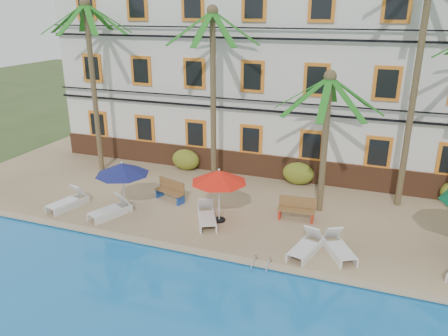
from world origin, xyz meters
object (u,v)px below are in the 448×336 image
at_px(palm_b, 213,76).
at_px(palm_d, 420,54).
at_px(lounger_c, 207,216).
at_px(pool_ladder, 262,267).
at_px(lounger_d, 306,246).
at_px(umbrella_red, 219,177).
at_px(lounger_a, 68,201).
at_px(bench_right, 297,208).
at_px(lounger_e, 339,247).
at_px(bench_left, 171,190).
at_px(palm_a, 91,65).
at_px(palm_c, 326,121).
at_px(lounger_b, 111,209).
at_px(umbrella_blue, 122,169).

distance_m(palm_b, palm_d, 8.42).
bearing_deg(lounger_c, pool_ladder, -38.75).
height_order(palm_b, lounger_d, palm_b).
bearing_deg(umbrella_red, palm_b, 114.62).
distance_m(palm_d, lounger_a, 15.46).
bearing_deg(pool_ladder, bench_right, 84.40).
distance_m(umbrella_red, lounger_e, 5.13).
bearing_deg(lounger_c, lounger_d, -13.25).
height_order(palm_d, lounger_e, palm_d).
bearing_deg(bench_right, lounger_d, -71.61).
distance_m(palm_d, pool_ladder, 10.20).
bearing_deg(pool_ladder, bench_left, 143.89).
relative_size(palm_a, lounger_d, 4.53).
distance_m(palm_a, lounger_e, 14.42).
xyz_separation_m(lounger_e, pool_ladder, (-2.28, -1.69, -0.27)).
bearing_deg(lounger_e, palm_c, 109.11).
bearing_deg(pool_ladder, lounger_d, 48.55).
height_order(lounger_b, pool_ladder, lounger_b).
bearing_deg(lounger_d, pool_ladder, -131.45).
height_order(palm_b, pool_ladder, palm_b).
xyz_separation_m(palm_c, lounger_b, (-7.97, -3.47, -3.58)).
height_order(lounger_c, pool_ladder, lounger_c).
height_order(palm_a, lounger_a, palm_a).
bearing_deg(lounger_b, palm_b, 58.64).
distance_m(lounger_d, lounger_e, 1.13).
height_order(palm_b, lounger_a, palm_b).
relative_size(umbrella_red, bench_left, 1.42).
height_order(umbrella_blue, bench_left, umbrella_blue).
bearing_deg(bench_right, lounger_c, -155.16).
distance_m(lounger_e, pool_ladder, 2.85).
relative_size(palm_a, lounger_c, 4.41).
xyz_separation_m(bench_right, pool_ladder, (-0.38, -3.85, -0.47)).
height_order(palm_b, umbrella_blue, palm_b).
bearing_deg(lounger_d, lounger_a, 178.69).
relative_size(palm_a, lounger_b, 4.46).
height_order(umbrella_red, pool_ladder, umbrella_red).
xyz_separation_m(lounger_c, lounger_e, (5.19, -0.64, -0.01)).
relative_size(palm_b, lounger_e, 4.46).
height_order(palm_c, pool_ladder, palm_c).
distance_m(palm_d, lounger_b, 13.68).
bearing_deg(palm_c, lounger_b, -156.44).
xyz_separation_m(lounger_d, bench_left, (-6.41, 2.44, 0.20)).
xyz_separation_m(palm_a, umbrella_red, (7.96, -3.43, -3.53)).
relative_size(lounger_a, lounger_b, 1.00).
xyz_separation_m(palm_b, palm_d, (8.31, 0.66, 1.16)).
relative_size(umbrella_blue, lounger_e, 1.21).
bearing_deg(palm_a, bench_right, -11.56).
relative_size(lounger_e, bench_right, 1.20).
distance_m(palm_a, pool_ladder, 13.25).
bearing_deg(lounger_d, umbrella_red, 161.08).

